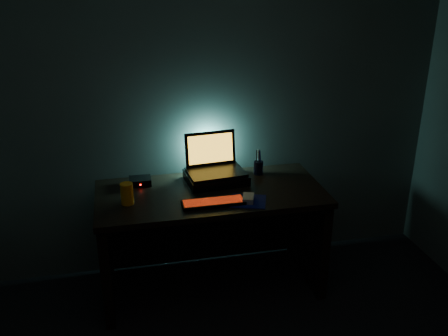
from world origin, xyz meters
The scene contains 10 objects.
room centered at (0.00, 0.00, 1.25)m, with size 3.50×4.00×2.50m.
desk centered at (0.00, 1.67, 0.49)m, with size 1.50×0.70×0.75m.
riser centered at (0.07, 1.77, 0.78)m, with size 0.40×0.30×0.06m, color black.
laptop centered at (0.06, 1.82, 0.87)m, with size 0.40×0.32×0.26m.
keyboard centered at (-0.02, 1.42, 0.76)m, with size 0.40×0.13×0.02m.
mousepad centered at (0.20, 1.42, 0.75)m, with size 0.22×0.20×0.00m, color #0C1358.
mouse centered at (0.20, 1.42, 0.77)m, with size 0.07×0.11×0.03m, color #9E9EA3.
pen_cup centered at (0.39, 1.83, 0.80)m, with size 0.07×0.07×0.09m, color black.
juice_glass centered at (-0.54, 1.55, 0.82)m, with size 0.08×0.08×0.14m, color orange.
router centered at (-0.45, 1.83, 0.77)m, with size 0.15×0.12×0.05m.
Camera 1 is at (-0.56, -1.32, 2.14)m, focal length 40.00 mm.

